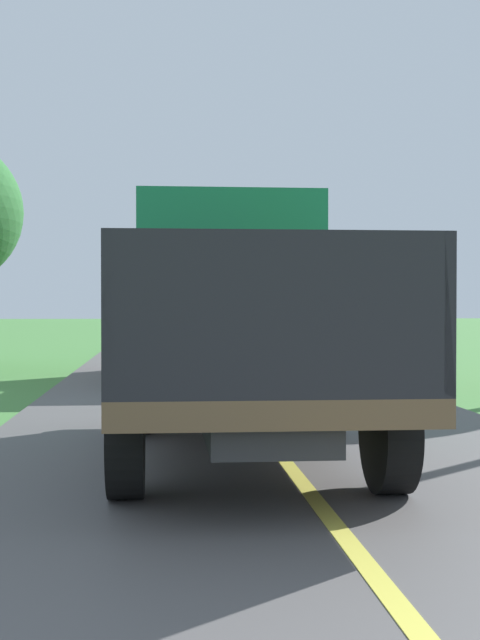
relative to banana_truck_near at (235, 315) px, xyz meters
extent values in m
cube|color=#2D2D30|center=(-0.01, -0.87, -0.80)|extent=(0.90, 5.51, 0.24)
cube|color=brown|center=(-0.01, -0.87, -0.60)|extent=(2.30, 5.80, 0.20)
cube|color=#197A4C|center=(-0.01, 1.08, 0.45)|extent=(2.10, 1.90, 1.90)
cube|color=black|center=(-0.01, 2.03, 0.78)|extent=(1.78, 0.02, 0.76)
cube|color=#232328|center=(-1.12, -1.85, 0.05)|extent=(0.08, 3.85, 1.10)
cube|color=#232328|center=(1.10, -1.85, 0.05)|extent=(0.08, 3.85, 1.10)
cube|color=#232328|center=(-0.01, -3.73, 0.05)|extent=(2.30, 0.08, 1.10)
cube|color=#232328|center=(-0.01, 0.04, 0.05)|extent=(2.30, 0.08, 1.10)
cylinder|color=black|center=(-1.06, 0.92, -0.90)|extent=(0.28, 1.00, 1.00)
cylinder|color=black|center=(1.04, 0.92, -0.90)|extent=(0.28, 1.00, 1.00)
cylinder|color=black|center=(-1.06, -2.47, -0.90)|extent=(0.28, 1.00, 1.00)
cylinder|color=black|center=(1.04, -2.47, -0.90)|extent=(0.28, 1.00, 1.00)
ellipsoid|color=#88B32A|center=(0.06, -3.17, -0.29)|extent=(0.44, 0.57, 0.52)
ellipsoid|color=#7CB12F|center=(0.19, -2.25, 0.31)|extent=(0.58, 0.75, 0.40)
ellipsoid|color=#83BB30|center=(0.18, -0.47, 0.28)|extent=(0.41, 0.48, 0.51)
ellipsoid|color=#7BB929|center=(0.11, -1.77, -0.30)|extent=(0.41, 0.42, 0.49)
ellipsoid|color=#7EBC23|center=(0.45, -0.69, 0.35)|extent=(0.50, 0.53, 0.47)
ellipsoid|color=#7AAB2F|center=(-0.58, -3.06, -0.04)|extent=(0.54, 0.66, 0.51)
ellipsoid|color=#8BB22D|center=(0.28, -1.34, 0.30)|extent=(0.49, 0.62, 0.41)
ellipsoid|color=#74AD20|center=(0.38, -1.77, 0.32)|extent=(0.51, 0.49, 0.37)
cube|color=#2D2D30|center=(-0.11, 8.70, -0.80)|extent=(0.90, 5.51, 0.24)
cube|color=brown|center=(-0.11, 8.70, -0.60)|extent=(2.30, 5.80, 0.20)
cube|color=red|center=(-0.11, 10.65, 0.45)|extent=(2.10, 1.90, 1.90)
cube|color=black|center=(-0.11, 11.61, 0.78)|extent=(1.79, 0.02, 0.76)
cube|color=brown|center=(-1.22, 7.73, 0.05)|extent=(0.08, 3.85, 1.10)
cube|color=brown|center=(1.00, 7.73, 0.05)|extent=(0.08, 3.85, 1.10)
cube|color=brown|center=(-0.11, 5.84, 0.05)|extent=(2.30, 0.08, 1.10)
cube|color=brown|center=(-0.11, 9.61, 0.05)|extent=(2.30, 0.08, 1.10)
cylinder|color=black|center=(-1.16, 10.50, -0.90)|extent=(0.28, 1.00, 1.00)
cylinder|color=black|center=(0.94, 10.50, -0.90)|extent=(0.28, 1.00, 1.00)
cylinder|color=black|center=(-1.16, 7.11, -0.90)|extent=(0.28, 1.00, 1.00)
cylinder|color=black|center=(0.94, 7.11, -0.90)|extent=(0.28, 1.00, 1.00)
ellipsoid|color=#78B638|center=(0.23, 7.92, -0.35)|extent=(0.43, 0.39, 0.42)
ellipsoid|color=#7BB12B|center=(-0.23, 8.83, 0.03)|extent=(0.60, 0.57, 0.37)
ellipsoid|color=#86B038|center=(-0.81, 7.13, 0.28)|extent=(0.49, 0.56, 0.47)
ellipsoid|color=#7FB237|center=(-0.05, 8.48, 0.03)|extent=(0.40, 0.46, 0.41)
ellipsoid|color=#80BA33|center=(-0.35, 7.29, 0.03)|extent=(0.50, 0.63, 0.51)
ellipsoid|color=#7FAD30|center=(-0.58, 7.14, -0.34)|extent=(0.53, 0.56, 0.51)
ellipsoid|color=#8BB931|center=(-0.31, 7.96, -0.36)|extent=(0.49, 0.59, 0.43)
ellipsoid|color=#7FC231|center=(-0.68, 6.98, -0.01)|extent=(0.43, 0.52, 0.47)
ellipsoid|color=#8ABF22|center=(0.62, 7.25, -0.29)|extent=(0.60, 0.63, 0.40)
ellipsoid|color=#74AB24|center=(-0.85, 6.11, 0.29)|extent=(0.45, 0.59, 0.42)
ellipsoid|color=#85B727|center=(-0.48, 7.69, -0.35)|extent=(0.56, 0.70, 0.42)
ellipsoid|color=#7AAD33|center=(-0.66, 6.20, -0.02)|extent=(0.41, 0.51, 0.38)
camera|label=1|loc=(-0.77, -9.28, 0.11)|focal=48.61mm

